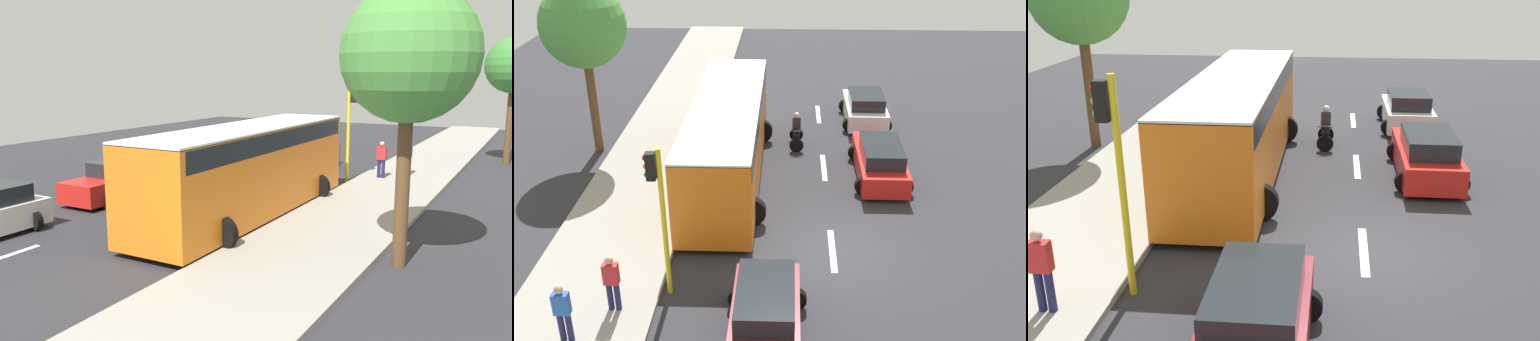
{
  "view_description": "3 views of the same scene",
  "coord_description": "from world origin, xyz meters",
  "views": [
    {
      "loc": [
        12.68,
        -20.59,
        4.97
      ],
      "look_at": [
        2.71,
        -2.65,
        1.14
      ],
      "focal_mm": 37.16,
      "sensor_mm": 36.0,
      "label": 1
    },
    {
      "loc": [
        1.43,
        16.06,
        10.77
      ],
      "look_at": [
        2.09,
        -3.37,
        1.13
      ],
      "focal_mm": 42.39,
      "sensor_mm": 36.0,
      "label": 2
    },
    {
      "loc": [
        0.75,
        11.92,
        6.29
      ],
      "look_at": [
        2.01,
        -1.43,
        1.43
      ],
      "focal_mm": 39.63,
      "sensor_mm": 36.0,
      "label": 3
    }
  ],
  "objects": [
    {
      "name": "car_white",
      "position": [
        -2.15,
        -11.05,
        0.71
      ],
      "size": [
        2.26,
        3.86,
        1.52
      ],
      "color": "white",
      "rests_on": "ground"
    },
    {
      "name": "ground_plane",
      "position": [
        0.0,
        0.0,
        -0.05
      ],
      "size": [
        40.0,
        60.0,
        0.1
      ],
      "primitive_type": "cube",
      "color": "#2D2D33"
    },
    {
      "name": "pedestrian_near_signal",
      "position": [
        6.06,
        3.22,
        1.06
      ],
      "size": [
        0.4,
        0.24,
        1.69
      ],
      "color": "#1E1E4C",
      "rests_on": "sidewalk"
    },
    {
      "name": "lane_stripe_far_north",
      "position": [
        0.0,
        -12.0,
        0.01
      ],
      "size": [
        0.2,
        2.4,
        0.01
      ],
      "primitive_type": "cube",
      "color": "white",
      "rests_on": "ground"
    },
    {
      "name": "sidewalk",
      "position": [
        7.0,
        0.0,
        0.07
      ],
      "size": [
        4.0,
        60.0,
        0.15
      ],
      "primitive_type": "cube",
      "color": "#9E998E",
      "rests_on": "ground"
    },
    {
      "name": "city_bus",
      "position": [
        3.76,
        -5.05,
        1.85
      ],
      "size": [
        3.2,
        11.0,
        3.16
      ],
      "color": "orange",
      "rests_on": "ground"
    },
    {
      "name": "lane_stripe_mid",
      "position": [
        0.0,
        0.0,
        0.01
      ],
      "size": [
        0.2,
        2.4,
        0.01
      ],
      "primitive_type": "cube",
      "color": "white",
      "rests_on": "ground"
    },
    {
      "name": "car_maroon",
      "position": [
        1.96,
        4.24,
        0.71
      ],
      "size": [
        2.16,
        4.44,
        1.52
      ],
      "color": "maroon",
      "rests_on": "ground"
    },
    {
      "name": "motorcycle",
      "position": [
        1.11,
        -8.14,
        0.64
      ],
      "size": [
        0.6,
        1.3,
        1.53
      ],
      "color": "black",
      "rests_on": "ground"
    },
    {
      "name": "lane_stripe_north",
      "position": [
        0.0,
        -6.0,
        0.01
      ],
      "size": [
        0.2,
        2.4,
        0.01
      ],
      "primitive_type": "cube",
      "color": "white",
      "rests_on": "ground"
    },
    {
      "name": "traffic_light_corner",
      "position": [
        4.85,
        2.28,
        2.93
      ],
      "size": [
        0.49,
        0.24,
        4.5
      ],
      "color": "yellow",
      "rests_on": "ground"
    },
    {
      "name": "car_red",
      "position": [
        -2.11,
        -5.24,
        0.71
      ],
      "size": [
        2.17,
        4.48,
        1.52
      ],
      "color": "red",
      "rests_on": "ground"
    }
  ]
}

